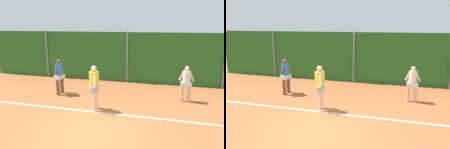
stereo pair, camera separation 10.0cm
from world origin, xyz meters
The scene contains 16 objects.
ground_plane centered at (0.00, 1.99, 0.00)m, with size 29.23×29.23×0.00m, color #B76638.
hedge_fence_backdrop centered at (0.00, 6.75, 1.54)m, with size 19.00×0.25×3.08m, color #286023.
fence_post_left centered at (-5.48, 6.58, 1.59)m, with size 0.10×0.10×3.17m, color gray.
fence_post_center centered at (0.00, 6.58, 1.59)m, with size 0.10×0.10×3.17m, color gray.
court_baseline_paint centered at (0.00, 1.64, 0.00)m, with size 13.88×0.10×0.01m, color white.
player_foreground_near centered at (-0.49, 1.88, 1.08)m, with size 0.54×0.74×1.92m.
player_midcourt centered at (-2.93, 3.43, 1.03)m, with size 0.39×0.84×1.84m.
player_backcourt_far centered at (3.31, 3.93, 0.95)m, with size 0.71×0.36×1.70m.
tennis_ball_0 centered at (-0.69, 4.94, 0.03)m, with size 0.07×0.07×0.07m, color #CCDB33.
tennis_ball_1 centered at (0.89, 3.59, 0.03)m, with size 0.07×0.07×0.07m, color #CCDB33.
tennis_ball_2 centered at (2.35, 1.50, 0.03)m, with size 0.07×0.07×0.07m, color #CCDB33.
tennis_ball_4 centered at (1.69, 4.98, 0.03)m, with size 0.07×0.07×0.07m, color #CCDB33.
tennis_ball_5 centered at (-0.52, 2.55, 0.03)m, with size 0.07×0.07×0.07m, color #CCDB33.
tennis_ball_6 centered at (1.56, 6.02, 0.03)m, with size 0.07×0.07×0.07m, color #CCDB33.
tennis_ball_8 centered at (-0.39, 5.15, 0.03)m, with size 0.07×0.07×0.07m, color #CCDB33.
tennis_ball_9 centered at (0.30, 6.11, 0.03)m, with size 0.07×0.07×0.07m, color #CCDB33.
Camera 1 is at (2.42, -6.28, 3.63)m, focal length 34.59 mm.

